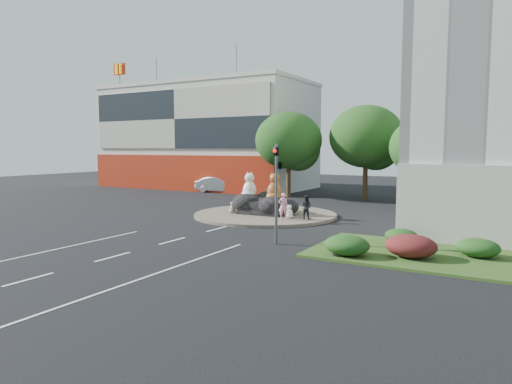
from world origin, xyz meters
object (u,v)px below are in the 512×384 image
(kitten_calico, at_px, (232,207))
(pedestrian_pink, at_px, (283,206))
(pedestrian_dark, at_px, (306,207))
(litter_bin, at_px, (339,247))
(parked_car, at_px, (219,185))
(cat_tabby, at_px, (275,187))
(kitten_white, at_px, (289,211))
(cat_white, at_px, (250,186))

(kitten_calico, relative_size, pedestrian_pink, 0.49)
(pedestrian_dark, xyz_separation_m, litter_bin, (5.17, -8.25, -0.49))
(parked_car, bearing_deg, cat_tabby, -142.56)
(kitten_white, relative_size, pedestrian_pink, 0.54)
(kitten_white, bearing_deg, litter_bin, -64.39)
(pedestrian_pink, xyz_separation_m, pedestrian_dark, (1.23, 0.86, -0.07))
(cat_white, relative_size, parked_car, 0.39)
(pedestrian_pink, distance_m, pedestrian_dark, 1.50)
(cat_tabby, distance_m, parked_car, 18.54)
(cat_white, xyz_separation_m, pedestrian_dark, (4.76, -0.86, -1.12))
(cat_tabby, xyz_separation_m, parked_car, (-13.39, 12.75, -1.29))
(litter_bin, bearing_deg, cat_white, 137.50)
(litter_bin, bearing_deg, pedestrian_dark, 122.08)
(cat_tabby, xyz_separation_m, pedestrian_dark, (2.67, -0.75, -1.14))
(pedestrian_pink, bearing_deg, kitten_white, -137.07)
(cat_white, xyz_separation_m, kitten_calico, (-0.88, -0.90, -1.49))
(kitten_white, distance_m, litter_bin, 10.21)
(kitten_calico, distance_m, kitten_white, 4.54)
(cat_white, distance_m, cat_tabby, 2.10)
(pedestrian_pink, height_order, pedestrian_dark, pedestrian_pink)
(cat_tabby, bearing_deg, pedestrian_dark, -48.59)
(kitten_calico, distance_m, pedestrian_pink, 4.52)
(kitten_calico, relative_size, parked_car, 0.16)
(pedestrian_dark, distance_m, litter_bin, 9.75)
(pedestrian_dark, distance_m, parked_car, 20.99)
(pedestrian_pink, distance_m, parked_car, 20.65)
(pedestrian_pink, height_order, parked_car, pedestrian_pink)
(parked_car, bearing_deg, pedestrian_pink, -143.04)
(kitten_calico, height_order, parked_car, parked_car)
(pedestrian_pink, bearing_deg, litter_bin, 94.05)
(cat_white, xyz_separation_m, kitten_white, (3.66, -1.06, -1.45))
(kitten_calico, distance_m, parked_car, 17.09)
(kitten_white, bearing_deg, pedestrian_pink, -112.58)
(cat_white, distance_m, litter_bin, 13.57)
(kitten_calico, bearing_deg, cat_white, 72.67)
(cat_tabby, relative_size, pedestrian_dark, 1.31)
(cat_tabby, bearing_deg, kitten_calico, 162.11)
(cat_white, bearing_deg, pedestrian_pink, -10.51)
(cat_white, bearing_deg, kitten_white, -0.74)
(cat_tabby, relative_size, parked_car, 0.40)
(cat_white, distance_m, pedestrian_dark, 4.97)
(cat_tabby, bearing_deg, pedestrian_pink, -81.03)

